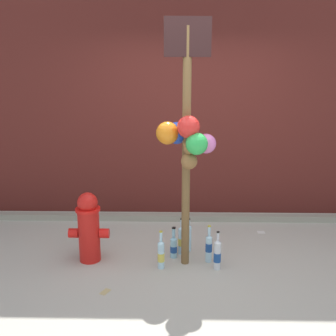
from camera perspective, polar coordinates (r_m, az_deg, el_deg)
The scene contains 15 objects.
ground_plane at distance 4.21m, azimuth 3.63°, elevation -14.87°, with size 14.00×14.00×0.00m, color #ADA899.
building_wall at distance 5.51m, azimuth 3.15°, elevation 13.72°, with size 10.00×0.20×3.97m.
curb_strip at distance 5.49m, azimuth 3.01°, elevation -7.09°, with size 8.00×0.12×0.08m, color gray.
memorial_post at distance 3.89m, azimuth 2.59°, elevation 5.93°, with size 0.59×0.44×2.50m.
fire_hydrant at distance 4.38m, azimuth -11.28°, elevation -8.26°, with size 0.43×0.26×0.77m.
bottle_0 at distance 4.38m, azimuth 5.85°, elevation -11.18°, with size 0.07×0.07×0.42m.
bottle_1 at distance 4.25m, azimuth 7.07°, elevation -12.19°, with size 0.08×0.08×0.42m.
bottle_2 at distance 4.23m, azimuth -1.00°, elevation -12.21°, with size 0.07×0.07×0.42m.
bottle_3 at distance 4.60m, azimuth 2.97°, elevation -9.81°, with size 0.06×0.06×0.39m.
bottle_4 at distance 4.46m, azimuth 0.81°, elevation -11.13°, with size 0.08×0.08×0.35m.
bottle_5 at distance 4.53m, azimuth 1.94°, elevation -10.23°, with size 0.08×0.08×0.42m.
litter_0 at distance 5.26m, azimuth 13.17°, elevation -8.92°, with size 0.09×0.08×0.01m, color silver.
litter_1 at distance 3.95m, azimuth -8.98°, elevation -17.07°, with size 0.11×0.06×0.01m, color tan.
litter_2 at distance 5.58m, azimuth 6.05°, elevation -7.22°, with size 0.11×0.07×0.01m, color silver.
litter_3 at distance 5.66m, azimuth -13.08°, elevation -7.19°, with size 0.08×0.10×0.01m, color #8C99B2.
Camera 1 is at (-0.18, -3.66, 2.07)m, focal length 42.60 mm.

